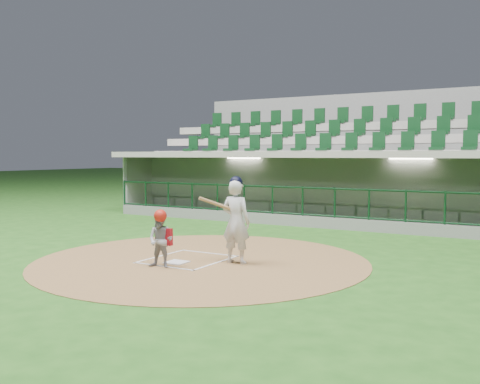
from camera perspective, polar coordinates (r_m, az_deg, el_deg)
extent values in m
plane|color=#1F4E16|center=(12.03, -4.77, -7.00)|extent=(120.00, 120.00, 0.00)
cylinder|color=brown|center=(11.70, -4.12, -7.28)|extent=(7.20, 7.20, 0.01)
cube|color=silver|center=(11.47, -6.79, -7.45)|extent=(0.43, 0.43, 0.02)
cube|color=white|center=(12.23, -8.48, -6.77)|extent=(0.05, 1.80, 0.01)
cube|color=white|center=(11.37, -2.51, -7.55)|extent=(0.05, 1.80, 0.01)
cube|color=white|center=(12.47, -3.31, -6.52)|extent=(1.55, 0.05, 0.01)
cube|color=silver|center=(11.12, -8.19, -7.85)|extent=(1.55, 0.05, 0.01)
cube|color=slate|center=(18.68, 8.56, -4.80)|extent=(15.00, 3.00, 0.10)
cube|color=slate|center=(20.01, 10.28, -0.20)|extent=(15.00, 0.20, 2.70)
cube|color=#A39E90|center=(19.88, 10.17, 0.50)|extent=(13.50, 0.04, 0.90)
cube|color=gray|center=(22.37, -9.57, 0.25)|extent=(0.20, 3.00, 2.70)
cube|color=#9B958C|center=(18.23, 8.36, 3.98)|extent=(15.40, 3.50, 0.20)
cube|color=slate|center=(17.16, 6.67, -3.20)|extent=(15.00, 0.15, 0.40)
cube|color=black|center=(17.04, 6.72, 2.06)|extent=(15.00, 0.01, 0.95)
cube|color=brown|center=(19.61, 9.69, -3.58)|extent=(12.75, 0.40, 0.45)
cube|color=white|center=(19.76, 0.51, 3.64)|extent=(1.30, 0.35, 0.04)
cube|color=white|center=(17.59, 17.79, 3.41)|extent=(1.30, 0.35, 0.04)
imported|color=#B11C13|center=(21.18, -0.16, -1.48)|extent=(1.06, 0.69, 1.54)
imported|color=#A71217|center=(20.52, 2.53, -1.67)|extent=(0.96, 0.58, 1.53)
imported|color=maroon|center=(18.86, 13.36, -1.80)|extent=(0.92, 0.61, 1.85)
imported|color=#9E1C11|center=(18.34, 23.78, -2.67)|extent=(1.49, 0.70, 1.54)
cube|color=slate|center=(21.55, 11.78, 0.88)|extent=(17.00, 6.50, 2.50)
cube|color=#AEA89D|center=(20.10, 10.48, 3.95)|extent=(16.60, 0.95, 0.30)
cube|color=#9E978E|center=(21.01, 11.37, 5.44)|extent=(16.60, 0.95, 0.30)
cube|color=gray|center=(21.93, 12.20, 6.81)|extent=(16.60, 0.95, 0.30)
cube|color=slate|center=(24.72, 14.28, 4.42)|extent=(17.00, 0.25, 5.05)
imported|color=silver|center=(11.21, -0.43, -3.18)|extent=(0.65, 0.44, 1.76)
sphere|color=black|center=(11.14, -0.43, 0.99)|extent=(0.28, 0.28, 0.28)
cylinder|color=#9E7448|center=(11.09, -2.20, -1.40)|extent=(0.58, 0.79, 0.39)
imported|color=gray|center=(10.96, -8.47, -5.13)|extent=(0.60, 0.51, 1.10)
sphere|color=#AF1E12|center=(10.89, -8.49, -2.53)|extent=(0.26, 0.26, 0.26)
cube|color=#A2111D|center=(11.06, -7.99, -4.73)|extent=(0.32, 0.10, 0.35)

